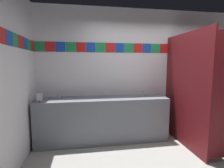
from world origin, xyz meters
The scene contains 8 objects.
wall_back centered at (0.00, 1.52, 1.40)m, with size 4.57×0.09×2.79m.
vanity_counter centered at (-0.92, 1.18, 0.46)m, with size 2.63×0.60×0.90m.
faucet_left centered at (-1.80, 1.27, 0.95)m, with size 0.04×0.10×0.14m.
faucet_center centered at (-0.92, 1.27, 0.95)m, with size 0.04×0.10×0.14m.
faucet_right centered at (-0.05, 1.27, 0.95)m, with size 0.04×0.10×0.14m.
soap_dispenser centered at (-2.10, 1.00, 0.98)m, with size 0.09×0.09×0.16m.
stall_divider centered at (0.79, 0.50, 1.09)m, with size 0.92×1.45×2.17m.
toilet centered at (1.19, 1.10, 0.30)m, with size 0.39×0.49×0.74m.
Camera 1 is at (-1.29, -2.22, 1.60)m, focal length 27.23 mm.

